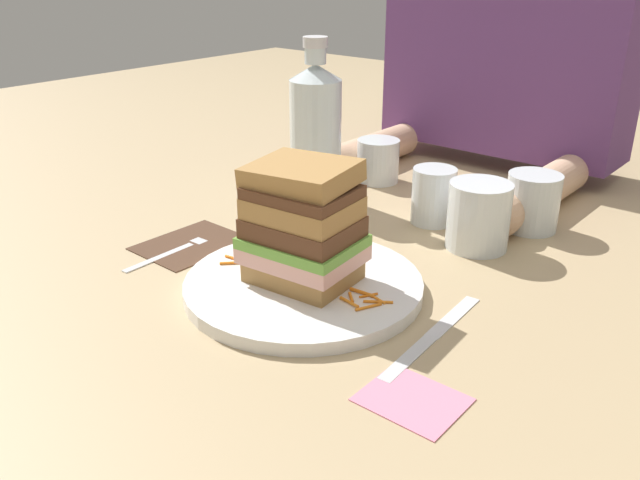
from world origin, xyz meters
name	(u,v)px	position (x,y,z in m)	size (l,w,h in m)	color
ground_plane	(316,288)	(0.00, 0.00, 0.00)	(3.00, 3.00, 0.00)	tan
main_plate	(303,285)	(-0.01, -0.02, 0.01)	(0.28, 0.28, 0.02)	white
sandwich	(303,225)	(-0.01, -0.01, 0.08)	(0.13, 0.11, 0.14)	#A87A42
carrot_shred_0	(249,253)	(-0.11, -0.01, 0.02)	(0.00, 0.00, 0.03)	orange
carrot_shred_1	(252,260)	(-0.09, -0.02, 0.02)	(0.00, 0.00, 0.03)	orange
carrot_shred_2	(245,259)	(-0.10, -0.02, 0.02)	(0.00, 0.00, 0.02)	orange
carrot_shred_3	(231,263)	(-0.10, -0.04, 0.02)	(0.00, 0.00, 0.03)	orange
carrot_shred_4	(255,258)	(-0.09, -0.01, 0.02)	(0.00, 0.00, 0.02)	orange
carrot_shred_5	(233,258)	(-0.11, -0.03, 0.02)	(0.00, 0.00, 0.02)	orange
carrot_shred_6	(349,302)	(0.07, -0.03, 0.02)	(0.00, 0.00, 0.03)	orange
carrot_shred_7	(368,307)	(0.09, -0.02, 0.02)	(0.00, 0.00, 0.03)	orange
carrot_shred_8	(351,297)	(0.06, -0.02, 0.02)	(0.00, 0.00, 0.02)	orange
carrot_shred_9	(369,295)	(0.08, 0.00, 0.02)	(0.00, 0.00, 0.02)	orange
carrot_shred_10	(378,298)	(0.09, 0.00, 0.02)	(0.00, 0.00, 0.03)	orange
carrot_shred_11	(360,294)	(0.07, 0.00, 0.02)	(0.00, 0.00, 0.03)	orange
carrot_shred_12	(378,302)	(0.09, -0.01, 0.02)	(0.00, 0.00, 0.03)	orange
napkin_dark	(192,244)	(-0.21, -0.01, 0.00)	(0.11, 0.14, 0.00)	#4C3323
fork	(179,247)	(-0.21, -0.04, 0.00)	(0.02, 0.17, 0.00)	silver
knife	(430,337)	(0.16, -0.01, 0.00)	(0.03, 0.20, 0.00)	silver
juice_glass	(478,218)	(0.09, 0.23, 0.04)	(0.08, 0.08, 0.09)	white
water_bottle	(316,132)	(-0.20, 0.23, 0.11)	(0.08, 0.08, 0.25)	silver
empty_tumbler_0	(378,161)	(-0.18, 0.37, 0.04)	(0.07, 0.07, 0.07)	silver
empty_tumbler_1	(433,196)	(-0.01, 0.27, 0.04)	(0.06, 0.06, 0.08)	silver
empty_tumbler_2	(532,202)	(0.11, 0.34, 0.04)	(0.08, 0.08, 0.08)	silver
napkin_pink	(412,399)	(0.20, -0.11, 0.00)	(0.09, 0.07, 0.00)	pink
diner_across	(509,7)	(-0.07, 0.59, 0.28)	(0.44, 0.45, 0.61)	#DBAD89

